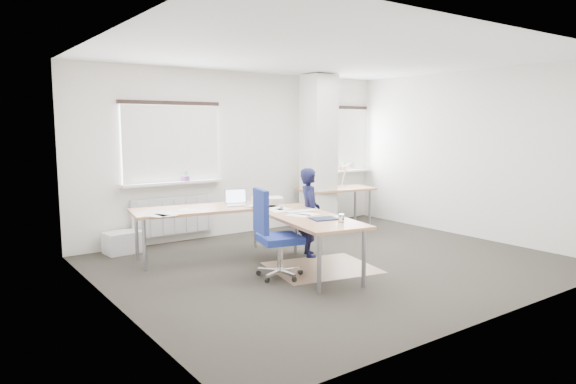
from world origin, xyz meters
TOP-DOWN VIEW (x-y plane):
  - ground at (0.00, 0.00)m, footprint 6.00×6.00m
  - room_shell at (0.18, 0.45)m, footprint 6.04×5.04m
  - floor_mat at (-0.31, -0.12)m, footprint 1.54×1.38m
  - white_crate at (-2.19, 2.25)m, footprint 0.56×0.42m
  - desk_main at (-0.89, 0.60)m, footprint 2.40×2.98m
  - desk_side at (1.70, 1.94)m, footprint 1.50×0.93m
  - task_chair at (-1.05, -0.13)m, footprint 0.63×0.61m
  - person at (-0.05, 0.49)m, footprint 0.48×0.55m

SIDE VIEW (x-z plane):
  - ground at x=0.00m, z-range 0.00..0.00m
  - floor_mat at x=-0.31m, z-range 0.00..0.01m
  - white_crate at x=-2.19m, z-range 0.00..0.32m
  - task_chair at x=-1.05m, z-range -0.25..0.87m
  - person at x=-0.05m, z-range 0.00..1.28m
  - desk_side at x=1.70m, z-range 0.08..1.29m
  - desk_main at x=-0.89m, z-range 0.21..1.17m
  - room_shell at x=0.18m, z-range 0.34..3.16m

